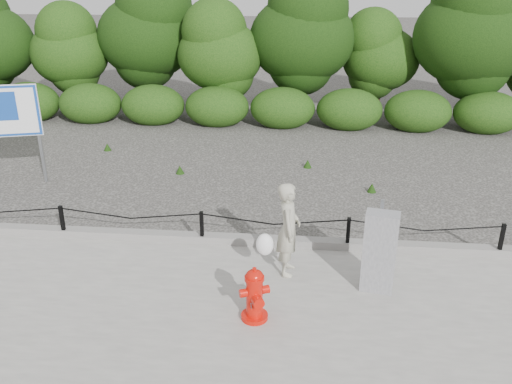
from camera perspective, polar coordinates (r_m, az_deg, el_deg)
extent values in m
plane|color=#2D2B28|center=(9.59, -5.63, -5.77)|extent=(90.00, 90.00, 0.00)
cube|color=gray|center=(7.91, -8.38, -12.44)|extent=(14.00, 4.00, 0.08)
cube|color=slate|center=(9.56, -5.61, -4.84)|extent=(14.00, 0.22, 0.14)
cube|color=black|center=(10.17, -19.70, -2.94)|extent=(0.06, 0.06, 0.60)
cube|color=black|center=(9.41, -5.72, -3.74)|extent=(0.06, 0.06, 0.60)
cube|color=black|center=(9.28, 9.66, -4.37)|extent=(0.06, 0.06, 0.60)
cube|color=black|center=(9.81, 24.41, -4.67)|extent=(0.06, 0.06, 0.60)
cylinder|color=black|center=(9.62, -13.10, -2.18)|extent=(2.50, 0.02, 0.02)
cylinder|color=black|center=(9.16, 1.93, -2.87)|extent=(2.50, 0.02, 0.02)
cylinder|color=black|center=(9.37, 17.39, -3.37)|extent=(2.50, 0.02, 0.02)
cylinder|color=black|center=(19.26, -18.65, 10.59)|extent=(0.18, 0.18, 1.72)
ellipsoid|color=#234410|center=(19.06, -19.12, 14.11)|extent=(2.54, 2.20, 2.74)
cylinder|color=black|center=(18.73, -11.09, 11.75)|extent=(0.18, 0.18, 2.17)
ellipsoid|color=#234410|center=(18.50, -11.46, 16.36)|extent=(3.21, 2.78, 3.48)
cylinder|color=black|center=(17.45, -3.72, 10.67)|extent=(0.18, 0.18, 1.79)
ellipsoid|color=#234410|center=(17.23, -3.83, 14.74)|extent=(2.64, 2.29, 2.86)
cylinder|color=black|center=(17.59, 4.70, 11.44)|extent=(0.18, 0.18, 2.21)
ellipsoid|color=#234410|center=(17.35, 4.87, 16.44)|extent=(3.27, 2.82, 3.53)
cylinder|color=black|center=(18.18, 12.73, 10.42)|extent=(0.18, 0.18, 1.64)
ellipsoid|color=#234410|center=(17.98, 13.05, 13.99)|extent=(2.43, 2.10, 2.62)
cylinder|color=black|center=(17.83, 21.24, 10.41)|extent=(0.18, 0.18, 2.37)
ellipsoid|color=#234410|center=(17.59, 22.03, 15.66)|extent=(3.50, 3.03, 3.79)
cylinder|color=red|center=(7.64, -0.16, -12.94)|extent=(0.48, 0.48, 0.06)
cylinder|color=red|center=(7.46, -0.17, -11.01)|extent=(0.30, 0.30, 0.56)
cylinder|color=red|center=(7.30, -0.17, -9.05)|extent=(0.35, 0.35, 0.05)
ellipsoid|color=red|center=(7.28, -0.17, -8.84)|extent=(0.31, 0.31, 0.18)
cylinder|color=red|center=(7.23, -0.17, -8.18)|extent=(0.08, 0.08, 0.05)
cylinder|color=red|center=(7.37, -1.34, -10.59)|extent=(0.14, 0.14, 0.11)
cylinder|color=red|center=(7.45, 1.00, -10.22)|extent=(0.14, 0.14, 0.11)
cylinder|color=red|center=(7.31, 0.21, -11.50)|extent=(0.19, 0.17, 0.16)
cylinder|color=slate|center=(7.38, -0.51, -11.91)|extent=(0.01, 0.05, 0.12)
imported|color=#A5A28D|center=(8.32, 3.44, -3.92)|extent=(0.37, 0.56, 1.51)
ellipsoid|color=white|center=(8.30, 0.94, -5.54)|extent=(0.27, 0.21, 0.36)
cube|color=#99999C|center=(8.13, 12.87, -6.18)|extent=(0.52, 0.36, 1.26)
cube|color=slate|center=(8.26, 12.78, -5.20)|extent=(0.06, 0.06, 1.39)
cube|color=slate|center=(12.88, -21.88, 5.66)|extent=(0.08, 0.08, 2.24)
cube|color=white|center=(12.83, -24.87, 7.73)|extent=(1.36, 0.44, 1.12)
cube|color=#154199|center=(12.81, -24.90, 7.70)|extent=(1.32, 0.39, 1.09)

